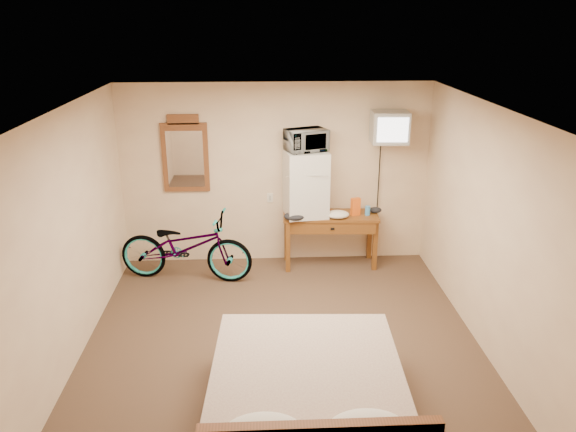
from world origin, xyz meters
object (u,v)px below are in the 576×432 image
object	(u,v)px
desk	(331,224)
mini_fridge	(306,183)
microwave	(306,140)
crt_television	(389,127)
bed	(308,409)
wall_mirror	(185,155)
blue_cup	(368,211)
bicycle	(186,246)

from	to	relation	value
desk	mini_fridge	distance (m)	0.67
microwave	crt_television	xyz separation A→B (m)	(1.08, -0.03, 0.17)
mini_fridge	crt_television	size ratio (longest dim) A/B	1.52
mini_fridge	bed	xyz separation A→B (m)	(-0.25, -3.42, -0.90)
desk	wall_mirror	size ratio (longest dim) A/B	1.25
bed	crt_television	bearing A→B (deg)	68.68
desk	mini_fridge	world-z (taller)	mini_fridge
crt_television	mini_fridge	bearing A→B (deg)	178.35
blue_cup	crt_television	bearing A→B (deg)	7.94
wall_mirror	crt_television	bearing A→B (deg)	-5.34
bed	mini_fridge	bearing A→B (deg)	85.89
desk	microwave	distance (m)	1.21
microwave	wall_mirror	world-z (taller)	wall_mirror
mini_fridge	microwave	bearing A→B (deg)	56.24
desk	bed	world-z (taller)	bed
mini_fridge	crt_television	world-z (taller)	crt_television
mini_fridge	wall_mirror	world-z (taller)	wall_mirror
blue_cup	bed	size ratio (longest dim) A/B	0.06
blue_cup	bicycle	distance (m)	2.48
blue_cup	bed	bearing A→B (deg)	-107.95
microwave	bicycle	xyz separation A→B (m)	(-1.60, -0.36, -1.32)
crt_television	bicycle	distance (m)	3.08
desk	blue_cup	xyz separation A→B (m)	(0.50, -0.01, 0.19)
desk	crt_television	xyz separation A→B (m)	(0.73, 0.02, 1.32)
crt_television	bed	distance (m)	4.00
desk	mini_fridge	xyz separation A→B (m)	(-0.34, 0.05, 0.57)
blue_cup	crt_television	size ratio (longest dim) A/B	0.21
wall_mirror	bicycle	size ratio (longest dim) A/B	0.60
blue_cup	crt_television	xyz separation A→B (m)	(0.24, 0.03, 1.13)
wall_mirror	bed	world-z (taller)	wall_mirror
mini_fridge	wall_mirror	size ratio (longest dim) A/B	0.84
mini_fridge	bicycle	size ratio (longest dim) A/B	0.50
crt_television	bicycle	xyz separation A→B (m)	(-2.67, -0.33, -1.48)
microwave	bed	xyz separation A→B (m)	(-0.25, -3.42, -1.49)
blue_cup	crt_television	distance (m)	1.16
microwave	blue_cup	xyz separation A→B (m)	(0.84, -0.06, -0.97)
blue_cup	bicycle	bearing A→B (deg)	-173.04
mini_fridge	bicycle	world-z (taller)	mini_fridge
desk	microwave	size ratio (longest dim) A/B	2.55
crt_television	bed	size ratio (longest dim) A/B	0.26
blue_cup	bicycle	world-z (taller)	bicycle
microwave	bed	world-z (taller)	microwave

